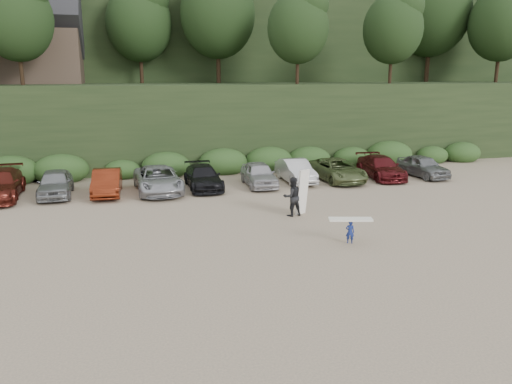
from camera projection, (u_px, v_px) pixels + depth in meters
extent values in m
plane|color=tan|center=(257.00, 239.00, 20.85)|extent=(120.00, 120.00, 0.00)
cube|color=black|center=(188.00, 121.00, 40.85)|extent=(80.00, 14.00, 6.00)
cube|color=black|center=(167.00, 63.00, 56.63)|extent=(90.00, 30.00, 16.00)
ellipsoid|color=black|center=(185.00, 18.00, 39.01)|extent=(66.00, 12.00, 10.00)
cube|color=#2B491E|center=(195.00, 166.00, 34.22)|extent=(46.20, 2.00, 1.20)
cube|color=brown|center=(28.00, 57.00, 38.60)|extent=(8.00, 6.00, 4.00)
imported|color=gray|center=(55.00, 183.00, 28.03)|extent=(1.89, 4.45, 1.50)
imported|color=maroon|center=(107.00, 182.00, 28.40)|extent=(1.68, 4.41, 1.44)
imported|color=#A3A5A9|center=(158.00, 180.00, 29.02)|extent=(2.79, 5.51, 1.49)
imported|color=black|center=(203.00, 177.00, 29.98)|extent=(1.98, 4.74, 1.37)
imported|color=#B3B3B8|center=(259.00, 174.00, 30.65)|extent=(1.86, 4.35, 1.47)
imported|color=silver|center=(296.00, 171.00, 31.74)|extent=(1.53, 4.38, 1.44)
imported|color=#5D6C3E|center=(337.00, 170.00, 32.13)|extent=(2.65, 5.21, 1.41)
imported|color=#531316|center=(381.00, 167.00, 33.00)|extent=(2.39, 5.08, 1.43)
imported|color=slate|center=(423.00, 166.00, 33.39)|extent=(2.05, 4.37, 1.45)
imported|color=navy|center=(350.00, 232.00, 20.26)|extent=(0.41, 0.35, 0.96)
cube|color=white|center=(351.00, 219.00, 20.14)|extent=(1.82, 0.93, 0.07)
imported|color=black|center=(292.00, 197.00, 24.11)|extent=(1.01, 0.84, 1.91)
cube|color=white|center=(303.00, 192.00, 24.27)|extent=(0.71, 0.58, 2.25)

